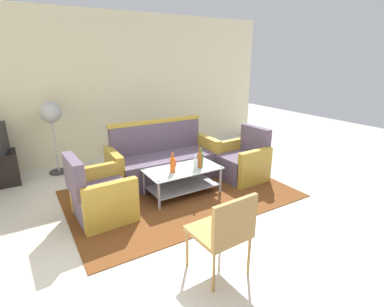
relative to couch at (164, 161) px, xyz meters
The scene contains 14 objects.
ground_plane 1.41m from the couch, 88.89° to the right, with size 14.00×14.00×0.00m, color beige.
wall_back 2.00m from the couch, 89.09° to the left, with size 6.52×0.12×2.80m.
rug 0.74m from the couch, 94.62° to the right, with size 3.21×2.14×0.01m, color brown.
couch is the anchor object (origin of this frame).
armchair_left 1.44m from the couch, 149.94° to the right, with size 0.73×0.79×0.85m.
armchair_right 1.32m from the couch, 30.43° to the right, with size 0.73×0.79×0.85m.
coffee_table 0.68m from the couch, 91.87° to the right, with size 1.10×0.60×0.40m.
bottle_orange 0.78m from the couch, 105.97° to the right, with size 0.08×0.08×0.29m.
bottle_clear 0.83m from the couch, 81.10° to the right, with size 0.06×0.06×0.22m.
bottle_green 0.78m from the couch, 66.38° to the right, with size 0.06×0.06×0.26m.
bottle_brown 0.83m from the couch, 74.47° to the right, with size 0.08×0.08×0.31m.
cup 0.53m from the couch, 98.27° to the right, with size 0.08×0.08×0.10m, color red.
pedestal_fan 2.05m from the couch, 140.47° to the left, with size 0.36×0.36×1.27m.
wicker_chair 2.46m from the couch, 103.08° to the right, with size 0.50×0.50×0.84m.
Camera 1 is at (-2.03, -2.82, 1.97)m, focal length 27.52 mm.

